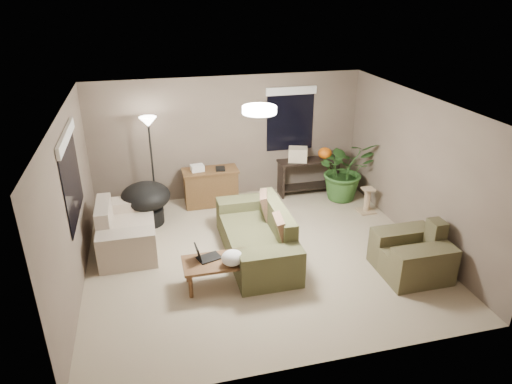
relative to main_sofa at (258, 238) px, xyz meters
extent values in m
plane|color=tan|center=(0.00, -0.03, -0.29)|extent=(5.50, 5.50, 0.00)
plane|color=white|center=(0.00, -0.03, 2.21)|extent=(5.50, 5.50, 0.00)
plane|color=#6E5F51|center=(0.00, 2.47, 0.96)|extent=(5.50, 0.00, 5.50)
plane|color=#6E5F51|center=(0.00, -2.53, 0.96)|extent=(5.50, 0.00, 5.50)
plane|color=#6E5F51|center=(-2.75, -0.03, 0.96)|extent=(0.00, 5.00, 5.00)
plane|color=#6E5F51|center=(2.75, -0.03, 0.96)|extent=(0.00, 5.00, 5.00)
cube|color=#48492C|center=(-0.04, 0.00, -0.08)|extent=(0.95, 1.48, 0.42)
cube|color=#4D4E2E|center=(0.32, 0.00, 0.34)|extent=(0.22, 1.48, 0.43)
cube|color=#4C4D2E|center=(-0.04, -0.92, 0.01)|extent=(0.95, 0.36, 0.60)
cube|color=#454529|center=(-0.04, 0.92, 0.01)|extent=(0.95, 0.36, 0.60)
cube|color=#8C7251|center=(0.26, -0.45, 0.36)|extent=(0.28, 0.47, 0.47)
cube|color=#8C7251|center=(0.26, 0.45, 0.36)|extent=(0.34, 0.49, 0.47)
cube|color=beige|center=(-2.09, 0.75, -0.08)|extent=(0.90, 0.88, 0.42)
cube|color=beige|center=(-2.43, 0.75, 0.34)|extent=(0.22, 0.88, 0.43)
cube|color=#BCB4A0|center=(-2.09, 0.13, 0.01)|extent=(0.90, 0.36, 0.60)
cube|color=beige|center=(-2.09, 1.37, 0.01)|extent=(0.90, 0.36, 0.60)
cube|color=#4D482E|center=(2.14, -1.09, -0.08)|extent=(0.95, 0.28, 0.42)
cube|color=#46412A|center=(2.51, -1.09, 0.34)|extent=(0.22, 0.28, 0.43)
cube|color=brown|center=(2.14, -1.41, 0.01)|extent=(0.95, 0.36, 0.60)
cube|color=#49442B|center=(2.14, -0.77, 0.01)|extent=(0.95, 0.36, 0.60)
cube|color=brown|center=(-0.80, -0.70, 0.11)|extent=(1.00, 0.55, 0.04)
cylinder|color=brown|center=(-1.22, -0.90, -0.10)|extent=(0.06, 0.06, 0.38)
cylinder|color=brown|center=(-0.38, -0.90, -0.10)|extent=(0.06, 0.06, 0.38)
cylinder|color=brown|center=(-1.22, -0.50, -0.10)|extent=(0.06, 0.06, 0.38)
cylinder|color=brown|center=(-0.38, -0.50, -0.10)|extent=(0.06, 0.06, 0.38)
cube|color=black|center=(-0.90, -0.60, 0.13)|extent=(0.39, 0.32, 0.02)
cube|color=black|center=(-1.06, -0.60, 0.25)|extent=(0.09, 0.24, 0.22)
ellipsoid|color=white|center=(-0.60, -0.85, 0.24)|extent=(0.36, 0.33, 0.23)
cube|color=brown|center=(-0.46, 2.08, 0.06)|extent=(1.05, 0.45, 0.71)
cube|color=brown|center=(-0.46, 2.08, 0.44)|extent=(1.10, 0.50, 0.04)
cube|color=silver|center=(-0.71, 2.08, 0.52)|extent=(0.27, 0.23, 0.12)
cube|color=black|center=(-0.26, 2.03, 0.48)|extent=(0.21, 0.24, 0.04)
cube|color=black|center=(1.63, 2.13, 0.44)|extent=(1.30, 0.40, 0.04)
cube|color=black|center=(1.03, 2.13, 0.06)|extent=(0.05, 0.38, 0.71)
cube|color=black|center=(2.23, 2.13, 0.06)|extent=(0.05, 0.38, 0.71)
cube|color=black|center=(1.63, 2.13, -0.14)|extent=(1.25, 0.36, 0.03)
ellipsoid|color=orange|center=(1.98, 2.13, 0.57)|extent=(0.31, 0.31, 0.24)
cube|color=beige|center=(1.38, 2.13, 0.60)|extent=(0.45, 0.39, 0.29)
cylinder|color=black|center=(-1.75, 1.55, -0.14)|extent=(0.60, 0.60, 0.30)
ellipsoid|color=black|center=(-1.75, 1.55, 0.26)|extent=(1.19, 1.19, 0.50)
cylinder|color=black|center=(-1.57, 2.00, -0.28)|extent=(0.28, 0.28, 0.02)
cylinder|color=black|center=(-1.57, 2.00, 0.61)|extent=(0.04, 0.04, 1.78)
cone|color=white|center=(-1.57, 2.00, 1.53)|extent=(0.32, 0.32, 0.18)
cylinder|color=white|center=(0.00, -0.03, 2.15)|extent=(0.50, 0.50, 0.10)
imported|color=#2D5923|center=(2.26, 1.69, 0.21)|extent=(1.16, 1.29, 1.00)
cube|color=tan|center=(2.45, 0.99, -0.28)|extent=(0.32, 0.32, 0.03)
cylinder|color=tan|center=(2.45, 0.99, -0.04)|extent=(0.12, 0.12, 0.44)
cube|color=tan|center=(2.45, 0.99, 0.19)|extent=(0.22, 0.22, 0.03)
cube|color=black|center=(-2.73, 0.27, 1.26)|extent=(0.01, 1.50, 1.30)
cube|color=white|center=(-2.71, 0.27, 1.86)|extent=(0.05, 1.56, 0.16)
cube|color=black|center=(1.30, 2.46, 1.26)|extent=(1.00, 0.01, 1.30)
cube|color=white|center=(1.30, 2.44, 1.86)|extent=(1.06, 0.05, 0.16)
camera|label=1|loc=(-1.61, -6.30, 3.77)|focal=32.00mm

